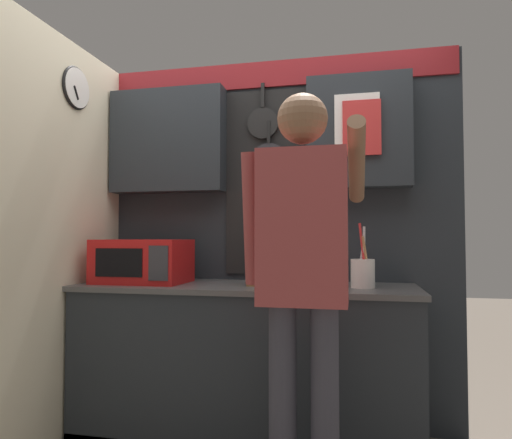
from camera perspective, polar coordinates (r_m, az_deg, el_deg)
base_cabinet_counter at (r=2.75m, az=-1.42°, el=-17.59°), size 1.95×0.63×0.90m
back_wall_unit at (r=2.94m, az=-0.19°, el=2.85°), size 2.52×0.23×2.32m
side_wall at (r=2.72m, az=-24.38°, el=-2.12°), size 0.07×1.60×2.32m
microwave at (r=2.85m, az=-13.94°, el=-5.07°), size 0.53×0.38×0.26m
knife_block at (r=2.61m, az=0.42°, el=-6.24°), size 0.12×0.16×0.24m
utensil_crock at (r=2.56m, az=13.21°, el=-6.42°), size 0.13×0.13×0.35m
person at (r=1.99m, az=5.93°, el=-4.82°), size 0.54×0.65×1.80m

